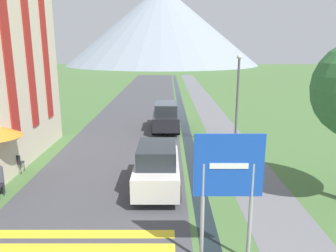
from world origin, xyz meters
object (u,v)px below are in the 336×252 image
person_seated_near (1,176)px  streetlamp (239,94)px  cafe_chair_far_left (19,162)px  road_sign (229,179)px  parked_car_far (167,116)px  parked_car_near (158,167)px

person_seated_near → streetlamp: size_ratio=0.25×
streetlamp → cafe_chair_far_left: bearing=-160.5°
person_seated_near → streetlamp: 11.67m
road_sign → streetlamp: bearing=77.2°
parked_car_far → streetlamp: streetlamp is taller
streetlamp → parked_car_near: bearing=-127.9°
parked_car_near → parked_car_far: 9.34m
parked_car_far → cafe_chair_far_left: 10.07m
person_seated_near → road_sign: bearing=-27.1°
road_sign → parked_car_far: (-1.60, 13.72, -1.34)m
parked_car_far → person_seated_near: 11.54m
cafe_chair_far_left → streetlamp: bearing=36.1°
road_sign → person_seated_near: bearing=152.9°
road_sign → parked_car_near: road_sign is taller
parked_car_near → person_seated_near: bearing=-176.1°
cafe_chair_far_left → person_seated_near: size_ratio=0.68×
road_sign → parked_car_far: bearing=96.6°
parked_car_far → cafe_chair_far_left: parked_car_far is taller
road_sign → streetlamp: size_ratio=0.68×
road_sign → cafe_chair_far_left: 10.16m
parked_car_near → parked_car_far: (0.29, 9.34, 0.00)m
parked_car_near → parked_car_far: size_ratio=0.90×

